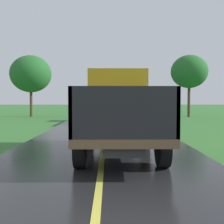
% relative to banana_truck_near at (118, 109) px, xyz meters
% --- Properties ---
extents(banana_truck_near, '(2.38, 5.82, 2.80)m').
position_rel_banana_truck_near_xyz_m(banana_truck_near, '(0.00, 0.00, 0.00)').
color(banana_truck_near, '#2D2D30').
rests_on(banana_truck_near, road_surface).
extents(banana_truck_far, '(2.38, 5.81, 2.80)m').
position_rel_banana_truck_near_xyz_m(banana_truck_far, '(0.27, 12.57, 0.01)').
color(banana_truck_far, '#2D2D30').
rests_on(banana_truck_far, road_surface).
extents(roadside_tree_near_left, '(3.76, 3.76, 6.38)m').
position_rel_banana_truck_near_xyz_m(roadside_tree_near_left, '(7.99, 19.03, 3.19)').
color(roadside_tree_near_left, '#4C3823').
rests_on(roadside_tree_near_left, ground).
extents(roadside_tree_mid_right, '(4.29, 4.29, 6.43)m').
position_rel_banana_truck_near_xyz_m(roadside_tree_mid_right, '(-8.52, 19.84, 3.01)').
color(roadside_tree_mid_right, '#4C3823').
rests_on(roadside_tree_mid_right, ground).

